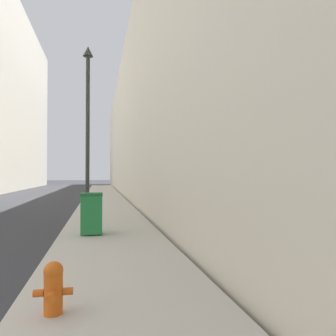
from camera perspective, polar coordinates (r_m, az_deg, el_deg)
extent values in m
cube|color=#B7B2A8|center=(20.97, -10.98, -5.92)|extent=(2.87, 60.00, 0.16)
cube|color=beige|center=(30.23, 3.36, 6.86)|extent=(12.00, 60.00, 12.05)
cylinder|color=#D15614|center=(4.50, -19.34, -20.02)|extent=(0.22, 0.22, 0.48)
sphere|color=#D15614|center=(4.42, -19.32, -16.56)|extent=(0.24, 0.24, 0.24)
cylinder|color=#D15614|center=(4.40, -19.32, -15.68)|extent=(0.06, 0.06, 0.05)
cylinder|color=#D15614|center=(4.33, -19.66, -20.46)|extent=(0.11, 0.12, 0.11)
cylinder|color=#D15614|center=(4.52, -21.64, -19.61)|extent=(0.12, 0.09, 0.09)
cylinder|color=#D15614|center=(4.47, -17.02, -19.82)|extent=(0.12, 0.09, 0.09)
cube|color=#1E7538|center=(9.59, -13.16, -7.88)|extent=(0.58, 0.59, 1.06)
cube|color=#16572A|center=(9.54, -13.15, -4.48)|extent=(0.60, 0.61, 0.08)
cylinder|color=black|center=(9.92, -14.60, -10.46)|extent=(0.05, 0.16, 0.16)
cylinder|color=black|center=(9.91, -11.68, -10.48)|extent=(0.05, 0.16, 0.16)
cylinder|color=#2D332D|center=(12.29, -13.88, -8.41)|extent=(0.27, 0.27, 0.25)
cylinder|color=#2D332D|center=(12.26, -13.82, 5.03)|extent=(0.14, 0.14, 6.00)
cone|color=#2D332D|center=(12.99, -13.76, 19.13)|extent=(0.36, 0.36, 0.36)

